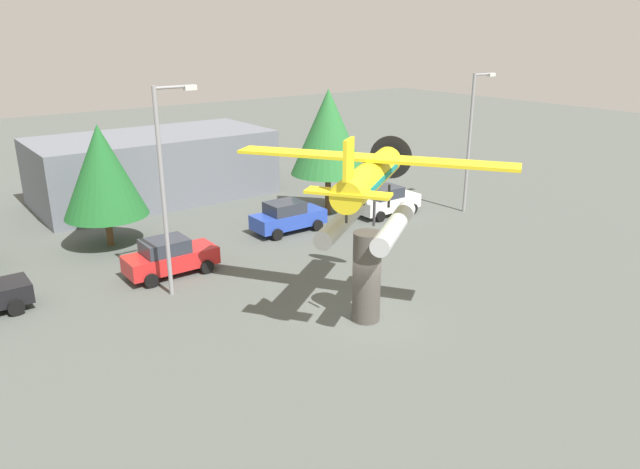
# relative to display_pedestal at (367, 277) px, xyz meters

# --- Properties ---
(ground_plane) EXTENTS (140.00, 140.00, 0.00)m
(ground_plane) POSITION_rel_display_pedestal_xyz_m (0.00, 0.00, -1.80)
(ground_plane) COLOR #515651
(display_pedestal) EXTENTS (1.10, 1.10, 3.61)m
(display_pedestal) POSITION_rel_display_pedestal_xyz_m (0.00, 0.00, 0.00)
(display_pedestal) COLOR #4C4742
(display_pedestal) RESTS_ON ground
(floatplane_monument) EXTENTS (7.13, 9.18, 4.00)m
(floatplane_monument) POSITION_rel_display_pedestal_xyz_m (0.11, 0.07, 3.47)
(floatplane_monument) COLOR silver
(floatplane_monument) RESTS_ON display_pedestal
(car_mid_red) EXTENTS (4.20, 2.02, 1.76)m
(car_mid_red) POSITION_rel_display_pedestal_xyz_m (-4.28, 8.88, -0.92)
(car_mid_red) COLOR red
(car_mid_red) RESTS_ON ground
(car_far_blue) EXTENTS (4.20, 2.02, 1.76)m
(car_far_blue) POSITION_rel_display_pedestal_xyz_m (3.56, 10.81, -0.92)
(car_far_blue) COLOR #2847B7
(car_far_blue) RESTS_ON ground
(car_distant_white) EXTENTS (4.20, 2.02, 1.76)m
(car_distant_white) POSITION_rel_display_pedestal_xyz_m (10.24, 9.92, -0.92)
(car_distant_white) COLOR white
(car_distant_white) RESTS_ON ground
(streetlight_primary) EXTENTS (1.84, 0.28, 8.77)m
(streetlight_primary) POSITION_rel_display_pedestal_xyz_m (-4.98, 6.79, 3.23)
(streetlight_primary) COLOR gray
(streetlight_primary) RESTS_ON ground
(streetlight_secondary) EXTENTS (1.84, 0.28, 8.40)m
(streetlight_secondary) POSITION_rel_display_pedestal_xyz_m (14.79, 7.49, 3.04)
(streetlight_secondary) COLOR gray
(streetlight_secondary) RESTS_ON ground
(storefront_building) EXTENTS (15.03, 7.44, 4.31)m
(storefront_building) POSITION_rel_display_pedestal_xyz_m (0.37, 22.00, 0.35)
(storefront_building) COLOR slate
(storefront_building) RESTS_ON ground
(tree_east) EXTENTS (4.25, 4.25, 6.38)m
(tree_east) POSITION_rel_display_pedestal_xyz_m (-5.22, 14.51, 2.20)
(tree_east) COLOR brown
(tree_east) RESTS_ON ground
(tree_center_back) EXTENTS (4.52, 4.52, 7.57)m
(tree_center_back) POSITION_rel_display_pedestal_xyz_m (7.49, 12.23, 3.24)
(tree_center_back) COLOR brown
(tree_center_back) RESTS_ON ground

